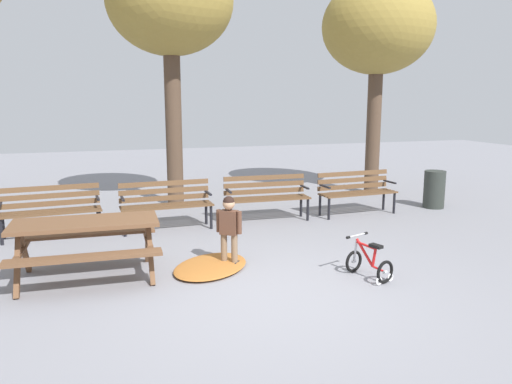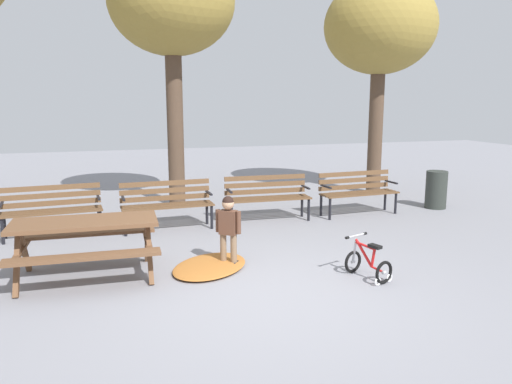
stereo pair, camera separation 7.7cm
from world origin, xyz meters
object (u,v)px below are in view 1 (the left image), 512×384
object	(u,v)px
park_bench_left	(166,201)
kids_bicycle	(369,263)
picnic_table	(86,234)
trash_bin	(434,189)
park_bench_far_right	(356,189)
park_bench_right	(266,194)
park_bench_far_left	(51,207)
child_standing	(229,226)

from	to	relation	value
park_bench_left	kids_bicycle	xyz separation A→B (m)	(2.15, -3.29, -0.31)
picnic_table	trash_bin	bearing A→B (deg)	17.66
park_bench_left	kids_bicycle	size ratio (longest dim) A/B	2.57
park_bench_left	picnic_table	bearing A→B (deg)	-121.13
park_bench_far_right	kids_bicycle	xyz separation A→B (m)	(-1.65, -3.33, -0.31)
park_bench_far_right	trash_bin	distance (m)	1.88
park_bench_right	park_bench_far_right	xyz separation A→B (m)	(1.89, -0.05, 0.00)
park_bench_right	kids_bicycle	world-z (taller)	park_bench_right
park_bench_right	park_bench_far_right	world-z (taller)	same
park_bench_left	park_bench_right	distance (m)	1.91
park_bench_right	park_bench_far_right	size ratio (longest dim) A/B	1.00
park_bench_far_left	child_standing	size ratio (longest dim) A/B	1.65
park_bench_left	trash_bin	distance (m)	5.68
park_bench_far_right	park_bench_far_left	bearing A→B (deg)	179.19
child_standing	park_bench_right	bearing A→B (deg)	59.92
picnic_table	park_bench_right	distance (m)	3.94
child_standing	kids_bicycle	distance (m)	1.94
kids_bicycle	park_bench_right	bearing A→B (deg)	94.04
park_bench_far_left	kids_bicycle	bearing A→B (deg)	-40.11
picnic_table	kids_bicycle	world-z (taller)	picnic_table
park_bench_far_left	trash_bin	distance (m)	7.58
park_bench_far_left	park_bench_right	bearing A→B (deg)	-0.50
park_bench_far_left	park_bench_right	world-z (taller)	same
child_standing	park_bench_far_right	bearing A→B (deg)	35.29
park_bench_left	child_standing	bearing A→B (deg)	-76.44
child_standing	kids_bicycle	bearing A→B (deg)	-32.76
park_bench_far_left	park_bench_right	xyz separation A→B (m)	(3.81, -0.03, 0.00)
park_bench_far_right	park_bench_left	bearing A→B (deg)	-179.45
park_bench_far_left	park_bench_left	world-z (taller)	same
park_bench_far_left	park_bench_far_right	bearing A→B (deg)	-0.81
park_bench_far_right	child_standing	world-z (taller)	child_standing
park_bench_far_left	child_standing	world-z (taller)	child_standing
park_bench_right	kids_bicycle	xyz separation A→B (m)	(0.24, -3.38, -0.31)
park_bench_left	child_standing	size ratio (longest dim) A/B	1.64
park_bench_far_left	park_bench_left	bearing A→B (deg)	-3.51
kids_bicycle	trash_bin	bearing A→B (deg)	43.36
picnic_table	kids_bicycle	xyz separation A→B (m)	(3.46, -1.11, -0.39)
park_bench_far_right	trash_bin	world-z (taller)	park_bench_far_right
park_bench_left	kids_bicycle	distance (m)	3.94
park_bench_far_left	kids_bicycle	distance (m)	5.30
child_standing	trash_bin	xyz separation A→B (m)	(5.13, 2.31, -0.18)
park_bench_far_right	child_standing	size ratio (longest dim) A/B	1.64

